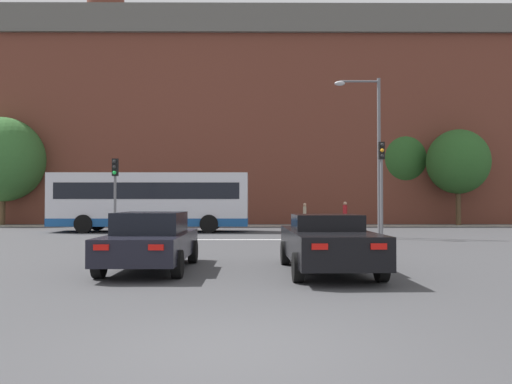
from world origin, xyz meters
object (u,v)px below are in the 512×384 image
object	(u,v)px
pedestrian_waiting	(305,213)
bus_crossing_lead	(151,200)
street_lamp_junction	(371,140)
pedestrian_walking_west	(103,213)
traffic_light_near_right	(382,174)
traffic_light_near_left	(115,184)
car_roadster_right	(327,243)
pedestrian_walking_east	(345,212)
car_saloon_left	(151,240)

from	to	relation	value
pedestrian_waiting	bus_crossing_lead	bearing A→B (deg)	-50.06
bus_crossing_lead	street_lamp_junction	world-z (taller)	street_lamp_junction
pedestrian_walking_west	traffic_light_near_right	bearing A→B (deg)	-157.29
traffic_light_near_left	pedestrian_walking_west	bearing A→B (deg)	109.21
car_roadster_right	traffic_light_near_left	world-z (taller)	traffic_light_near_left
street_lamp_junction	pedestrian_walking_east	world-z (taller)	street_lamp_junction
pedestrian_waiting	pedestrian_walking_west	size ratio (longest dim) A/B	1.01
bus_crossing_lead	pedestrian_waiting	distance (m)	11.49
bus_crossing_lead	traffic_light_near_left	world-z (taller)	traffic_light_near_left
traffic_light_near_left	traffic_light_near_right	distance (m)	12.27
car_roadster_right	street_lamp_junction	bearing A→B (deg)	70.08
traffic_light_near_right	pedestrian_walking_west	world-z (taller)	traffic_light_near_right
street_lamp_junction	bus_crossing_lead	bearing A→B (deg)	158.57
bus_crossing_lead	street_lamp_junction	xyz separation A→B (m)	(11.49, -4.51, 2.87)
pedestrian_walking_east	car_saloon_left	bearing A→B (deg)	1.28
bus_crossing_lead	pedestrian_walking_east	bearing A→B (deg)	-64.12
car_saloon_left	traffic_light_near_left	world-z (taller)	traffic_light_near_left
street_lamp_junction	pedestrian_waiting	xyz separation A→B (m)	(-2.08, 11.05, -3.72)
pedestrian_walking_west	traffic_light_near_left	bearing A→B (deg)	167.15
car_saloon_left	traffic_light_near_right	xyz separation A→B (m)	(8.49, 10.28, 2.24)
car_roadster_right	street_lamp_junction	size ratio (longest dim) A/B	0.64
pedestrian_walking_east	traffic_light_near_left	bearing A→B (deg)	-24.47
car_saloon_left	street_lamp_junction	size ratio (longest dim) A/B	0.59
traffic_light_near_left	pedestrian_waiting	world-z (taller)	traffic_light_near_left
car_saloon_left	traffic_light_near_right	bearing A→B (deg)	50.72
street_lamp_junction	traffic_light_near_left	bearing A→B (deg)	-175.42
car_roadster_right	bus_crossing_lead	size ratio (longest dim) A/B	0.44
pedestrian_walking_east	traffic_light_near_right	bearing A→B (deg)	21.66
street_lamp_junction	pedestrian_walking_west	world-z (taller)	street_lamp_junction
car_roadster_right	pedestrian_waiting	xyz separation A→B (m)	(1.78, 22.68, 0.21)
car_roadster_right	traffic_light_near_right	distance (m)	11.68
traffic_light_near_right	pedestrian_walking_east	bearing A→B (deg)	88.03
car_saloon_left	car_roadster_right	world-z (taller)	car_saloon_left
pedestrian_walking_east	pedestrian_walking_west	size ratio (longest dim) A/B	1.07
car_saloon_left	pedestrian_walking_west	bearing A→B (deg)	109.95
street_lamp_junction	pedestrian_waiting	size ratio (longest dim) A/B	4.78
traffic_light_near_right	pedestrian_walking_east	size ratio (longest dim) A/B	2.62
pedestrian_waiting	car_roadster_right	bearing A→B (deg)	0.66
pedestrian_waiting	pedestrian_walking_east	xyz separation A→B (m)	(2.71, -0.66, 0.07)
car_saloon_left	pedestrian_waiting	xyz separation A→B (m)	(6.17, 22.27, 0.19)
traffic_light_near_left	pedestrian_waiting	bearing A→B (deg)	50.40
car_roadster_right	bus_crossing_lead	xyz separation A→B (m)	(-7.63, 16.14, 1.06)
bus_crossing_lead	pedestrian_waiting	world-z (taller)	bus_crossing_lead
traffic_light_near_right	car_roadster_right	bearing A→B (deg)	-110.97
traffic_light_near_left	pedestrian_walking_east	size ratio (longest dim) A/B	2.17
car_roadster_right	pedestrian_waiting	distance (m)	22.75
traffic_light_near_right	traffic_light_near_left	bearing A→B (deg)	-179.88
car_roadster_right	bus_crossing_lead	distance (m)	17.89
car_roadster_right	pedestrian_walking_west	bearing A→B (deg)	117.17
pedestrian_walking_west	bus_crossing_lead	bearing A→B (deg)	-175.15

